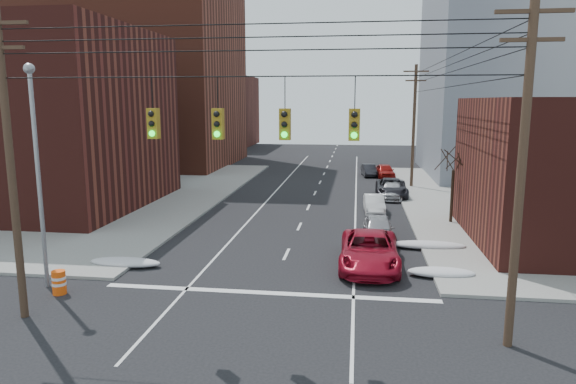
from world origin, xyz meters
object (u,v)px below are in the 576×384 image
(parked_car_a, at_px, (378,229))
(lot_car_d, at_px, (105,192))
(parked_car_b, at_px, (374,204))
(lot_car_c, at_px, (81,193))
(parked_car_e, at_px, (385,171))
(parked_car_f, at_px, (369,170))
(red_pickup, at_px, (369,251))
(lot_car_b, at_px, (155,179))
(parked_car_c, at_px, (391,188))
(parked_car_d, at_px, (392,191))
(lot_car_a, at_px, (133,190))
(construction_barrel, at_px, (59,282))

(parked_car_a, bearing_deg, lot_car_d, 156.35)
(parked_car_b, distance_m, lot_car_c, 22.28)
(parked_car_e, xyz_separation_m, parked_car_f, (-1.60, 1.11, -0.10))
(parked_car_f, xyz_separation_m, lot_car_c, (-22.27, -18.00, 0.25))
(red_pickup, bearing_deg, parked_car_b, 87.66)
(parked_car_f, bearing_deg, lot_car_b, -159.80)
(parked_car_a, xyz_separation_m, parked_car_c, (1.60, 13.93, 0.03))
(parked_car_b, bearing_deg, parked_car_e, 82.03)
(parked_car_d, relative_size, lot_car_b, 0.95)
(parked_car_a, height_order, parked_car_f, parked_car_a)
(parked_car_b, xyz_separation_m, lot_car_a, (-19.00, 2.20, 0.17))
(parked_car_a, relative_size, parked_car_d, 0.95)
(parked_car_f, bearing_deg, parked_car_d, -89.76)
(red_pickup, bearing_deg, lot_car_b, 133.24)
(parked_car_d, relative_size, parked_car_e, 1.07)
(red_pickup, distance_m, lot_car_b, 27.89)
(parked_car_e, height_order, lot_car_d, parked_car_e)
(lot_car_a, bearing_deg, lot_car_b, -15.54)
(parked_car_f, xyz_separation_m, lot_car_b, (-19.54, -10.05, 0.19))
(parked_car_c, height_order, construction_barrel, parked_car_c)
(construction_barrel, bearing_deg, parked_car_c, 57.99)
(lot_car_d, bearing_deg, parked_car_f, -56.18)
(construction_barrel, bearing_deg, red_pickup, 22.19)
(parked_car_d, bearing_deg, lot_car_c, -160.22)
(parked_car_f, xyz_separation_m, lot_car_a, (-19.00, -16.02, 0.19))
(parked_car_b, relative_size, parked_car_f, 1.03)
(parked_car_d, xyz_separation_m, parked_car_f, (-1.60, 12.55, -0.04))
(lot_car_a, xyz_separation_m, construction_barrel, (5.70, -19.68, -0.29))
(lot_car_a, bearing_deg, parked_car_a, -137.89)
(red_pickup, height_order, parked_car_b, red_pickup)
(parked_car_e, bearing_deg, parked_car_b, -101.88)
(parked_car_a, distance_m, parked_car_e, 24.74)
(parked_car_c, xyz_separation_m, lot_car_d, (-22.41, -5.23, 0.03))
(parked_car_f, relative_size, lot_car_a, 0.94)
(red_pickup, distance_m, construction_barrel, 13.71)
(construction_barrel, bearing_deg, lot_car_c, 116.88)
(parked_car_e, relative_size, construction_barrel, 4.24)
(parked_car_e, bearing_deg, lot_car_a, -150.64)
(lot_car_a, bearing_deg, parked_car_c, -99.25)
(parked_car_f, relative_size, lot_car_c, 0.76)
(parked_car_a, height_order, lot_car_d, parked_car_a)
(lot_car_a, distance_m, lot_car_d, 2.10)
(parked_car_d, relative_size, lot_car_c, 0.91)
(parked_car_a, height_order, lot_car_c, lot_car_c)
(lot_car_c, bearing_deg, parked_car_d, -89.96)
(lot_car_d, bearing_deg, parked_car_b, -98.67)
(lot_car_b, bearing_deg, lot_car_d, -169.29)
(parked_car_f, bearing_deg, lot_car_a, -146.88)
(red_pickup, distance_m, parked_car_c, 18.79)
(parked_car_a, distance_m, lot_car_c, 23.60)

